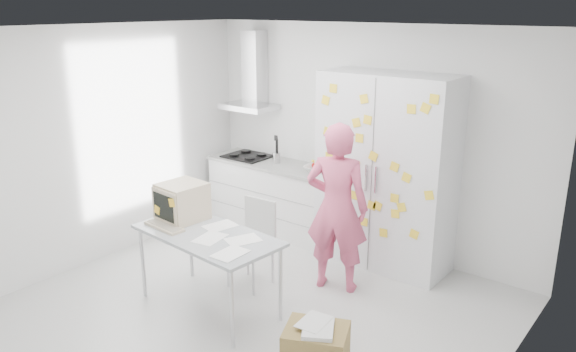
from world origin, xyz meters
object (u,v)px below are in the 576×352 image
Objects in this scene: desk at (190,215)px; chair at (254,237)px; cardboard_box at (316,350)px; person at (337,208)px.

chair is (0.29, 0.62, -0.37)m from desk.
person is at bearing 117.20° from cardboard_box.
desk reaches higher than cardboard_box.
desk is at bearing -119.11° from chair.
cardboard_box is at bearing 98.36° from person.
person is 1.93× the size of chair.
chair is (-0.74, -0.45, -0.37)m from person.
cardboard_box is (1.43, -0.88, -0.32)m from chair.
chair is 1.70m from cardboard_box.
person reaches higher than chair.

